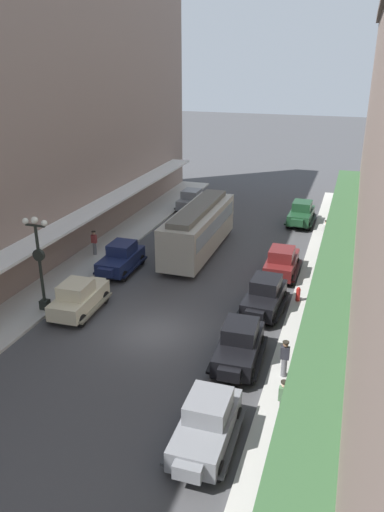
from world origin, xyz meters
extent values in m
plane|color=#424244|center=(0.00, 0.00, 0.00)|extent=(200.00, 200.00, 0.00)
cube|color=#B7B5AD|center=(-7.50, 0.00, 0.07)|extent=(3.00, 60.00, 0.15)
cube|color=#B7B5AD|center=(7.50, 0.00, 0.07)|extent=(3.00, 60.00, 0.15)
cube|color=white|center=(-8.10, 0.00, 3.00)|extent=(1.80, 54.00, 0.16)
cube|color=#335933|center=(8.10, 0.00, 3.00)|extent=(1.80, 54.00, 0.16)
cube|color=#193D23|center=(4.82, 19.55, 0.74)|extent=(1.80, 3.94, 0.80)
cube|color=#193D23|center=(4.83, 19.80, 1.49)|extent=(1.48, 1.74, 0.70)
cube|color=#8C9EA8|center=(4.83, 19.80, 1.49)|extent=(1.41, 1.70, 0.42)
cube|color=#193D23|center=(4.77, 17.42, 0.79)|extent=(0.94, 0.38, 0.52)
cube|color=black|center=(5.77, 19.53, 0.42)|extent=(0.33, 3.52, 0.12)
cube|color=black|center=(3.87, 19.58, 0.42)|extent=(0.33, 3.52, 0.12)
cylinder|color=black|center=(5.59, 18.17, 0.34)|extent=(0.24, 0.69, 0.68)
cylinder|color=black|center=(3.98, 18.21, 0.34)|extent=(0.24, 0.69, 0.68)
cylinder|color=black|center=(5.67, 20.90, 0.34)|extent=(0.24, 0.69, 0.68)
cylinder|color=black|center=(4.05, 20.94, 0.34)|extent=(0.24, 0.69, 0.68)
cube|color=black|center=(4.73, 3.97, 0.74)|extent=(1.87, 3.97, 0.80)
cube|color=black|center=(4.75, 4.22, 1.49)|extent=(1.51, 1.76, 0.70)
cube|color=#8C9EA8|center=(4.75, 4.22, 1.49)|extent=(1.44, 1.72, 0.42)
cube|color=black|center=(4.64, 1.84, 0.79)|extent=(0.95, 0.40, 0.52)
cube|color=black|center=(5.68, 3.93, 0.42)|extent=(0.40, 3.52, 0.12)
cube|color=black|center=(3.79, 4.01, 0.42)|extent=(0.40, 3.52, 0.12)
cylinder|color=black|center=(5.48, 2.57, 0.34)|extent=(0.25, 0.69, 0.68)
cylinder|color=black|center=(3.87, 2.64, 0.34)|extent=(0.25, 0.69, 0.68)
cylinder|color=black|center=(5.60, 5.30, 0.34)|extent=(0.25, 0.69, 0.68)
cylinder|color=black|center=(3.99, 5.37, 0.34)|extent=(0.25, 0.69, 0.68)
cube|color=#19234C|center=(-4.86, 6.37, 0.74)|extent=(1.75, 3.92, 0.80)
cube|color=#19234C|center=(-4.86, 6.62, 1.49)|extent=(1.46, 1.72, 0.70)
cube|color=#8C9EA8|center=(-4.86, 6.62, 1.49)|extent=(1.39, 1.68, 0.42)
cube|color=#19234C|center=(-4.83, 4.24, 0.79)|extent=(0.94, 0.37, 0.52)
cube|color=black|center=(-3.91, 6.38, 0.42)|extent=(0.28, 3.51, 0.12)
cube|color=black|center=(-5.81, 6.36, 0.42)|extent=(0.28, 3.51, 0.12)
cylinder|color=black|center=(-4.03, 5.01, 0.34)|extent=(0.23, 0.68, 0.68)
cylinder|color=black|center=(-5.65, 4.99, 0.34)|extent=(0.23, 0.68, 0.68)
cylinder|color=black|center=(-4.07, 7.74, 0.34)|extent=(0.23, 0.68, 0.68)
cylinder|color=black|center=(-5.68, 7.72, 0.34)|extent=(0.23, 0.68, 0.68)
cube|color=slate|center=(4.65, -6.49, 0.74)|extent=(1.76, 3.93, 0.80)
cube|color=slate|center=(4.65, -6.24, 1.49)|extent=(1.47, 1.72, 0.70)
cube|color=#8C9EA8|center=(4.65, -6.24, 1.49)|extent=(1.39, 1.69, 0.42)
cube|color=slate|center=(4.68, -8.62, 0.79)|extent=(0.94, 0.37, 0.52)
cube|color=#393A3D|center=(5.60, -6.48, 0.42)|extent=(0.29, 3.51, 0.12)
cube|color=#393A3D|center=(3.70, -6.51, 0.42)|extent=(0.29, 3.51, 0.12)
cylinder|color=black|center=(5.48, -7.85, 0.34)|extent=(0.23, 0.68, 0.68)
cylinder|color=black|center=(3.87, -7.87, 0.34)|extent=(0.23, 0.68, 0.68)
cylinder|color=black|center=(5.44, -5.12, 0.34)|extent=(0.23, 0.68, 0.68)
cylinder|color=black|center=(3.82, -5.14, 0.34)|extent=(0.23, 0.68, 0.68)
cube|color=beige|center=(-4.55, 0.74, 0.74)|extent=(1.85, 3.96, 0.80)
cube|color=beige|center=(-4.55, 0.49, 1.49)|extent=(1.50, 1.75, 0.70)
cube|color=#8C9EA8|center=(-4.55, 0.49, 1.49)|extent=(1.43, 1.72, 0.42)
cube|color=beige|center=(-4.64, 2.87, 0.79)|extent=(0.95, 0.40, 0.52)
cube|color=#6D6856|center=(-5.50, 0.70, 0.42)|extent=(0.37, 3.52, 0.12)
cube|color=#6D6856|center=(-3.61, 0.77, 0.42)|extent=(0.37, 3.52, 0.12)
cylinder|color=black|center=(-5.41, 2.07, 0.34)|extent=(0.25, 0.69, 0.68)
cylinder|color=black|center=(-3.80, 2.13, 0.34)|extent=(0.25, 0.69, 0.68)
cylinder|color=black|center=(-5.31, -0.66, 0.34)|extent=(0.25, 0.69, 0.68)
cylinder|color=black|center=(-3.70, -0.60, 0.34)|extent=(0.25, 0.69, 0.68)
cube|color=black|center=(4.56, -1.18, 0.74)|extent=(1.87, 3.97, 0.80)
cube|color=black|center=(4.55, -0.93, 1.49)|extent=(1.51, 1.76, 0.70)
cube|color=#8C9EA8|center=(4.55, -0.93, 1.49)|extent=(1.44, 1.72, 0.42)
cube|color=black|center=(4.65, -3.31, 0.79)|extent=(0.95, 0.40, 0.52)
cube|color=black|center=(5.51, -1.14, 0.42)|extent=(0.39, 3.52, 0.12)
cube|color=black|center=(3.61, -1.22, 0.42)|extent=(0.39, 3.52, 0.12)
cylinder|color=black|center=(5.42, -2.51, 0.34)|extent=(0.25, 0.69, 0.68)
cylinder|color=black|center=(3.81, -2.58, 0.34)|extent=(0.25, 0.69, 0.68)
cylinder|color=black|center=(5.30, 0.22, 0.34)|extent=(0.25, 0.69, 0.68)
cylinder|color=black|center=(3.69, 0.15, 0.34)|extent=(0.25, 0.69, 0.68)
cube|color=slate|center=(-4.86, 20.79, 0.74)|extent=(1.78, 3.93, 0.80)
cube|color=slate|center=(-4.86, 20.54, 1.49)|extent=(1.47, 1.73, 0.70)
cube|color=#8C9EA8|center=(-4.86, 20.54, 1.49)|extent=(1.40, 1.69, 0.42)
cube|color=slate|center=(-4.81, 22.92, 0.79)|extent=(0.94, 0.38, 0.52)
cube|color=#393A3D|center=(-5.81, 20.81, 0.42)|extent=(0.31, 3.51, 0.12)
cube|color=#393A3D|center=(-3.91, 20.77, 0.42)|extent=(0.31, 3.51, 0.12)
cylinder|color=black|center=(-5.64, 22.17, 0.34)|extent=(0.23, 0.68, 0.68)
cylinder|color=black|center=(-4.02, 22.14, 0.34)|extent=(0.23, 0.68, 0.68)
cylinder|color=black|center=(-5.69, 19.44, 0.34)|extent=(0.23, 0.68, 0.68)
cylinder|color=black|center=(-4.08, 19.41, 0.34)|extent=(0.23, 0.68, 0.68)
cube|color=#591919|center=(4.88, 9.00, 0.74)|extent=(1.70, 3.90, 0.80)
cube|color=#591919|center=(4.88, 8.75, 1.49)|extent=(1.44, 1.70, 0.70)
cube|color=#8C9EA8|center=(4.88, 8.75, 1.49)|extent=(1.37, 1.67, 0.42)
cube|color=#591919|center=(4.88, 11.13, 0.79)|extent=(0.94, 0.36, 0.52)
cube|color=black|center=(3.93, 9.00, 0.42)|extent=(0.24, 3.51, 0.12)
cube|color=black|center=(5.83, 9.00, 0.42)|extent=(0.24, 3.51, 0.12)
cylinder|color=black|center=(4.07, 10.36, 0.34)|extent=(0.22, 0.68, 0.68)
cylinder|color=black|center=(5.68, 10.36, 0.34)|extent=(0.22, 0.68, 0.68)
cylinder|color=black|center=(4.07, 7.63, 0.34)|extent=(0.22, 0.68, 0.68)
cylinder|color=black|center=(5.69, 7.63, 0.34)|extent=(0.22, 0.68, 0.68)
cube|color=#ADA899|center=(-1.13, 10.84, 1.75)|extent=(2.55, 9.61, 2.70)
cube|color=#5F5C54|center=(-1.13, 10.84, 3.28)|extent=(1.54, 8.65, 0.36)
cube|color=#8C9EA8|center=(-1.13, 10.84, 2.22)|extent=(2.57, 8.84, 0.95)
cube|color=black|center=(-1.11, 13.72, 0.20)|extent=(2.01, 1.21, 0.40)
cube|color=black|center=(-1.14, 7.96, 0.20)|extent=(2.01, 1.21, 0.40)
cube|color=black|center=(-6.40, 0.26, 0.40)|extent=(0.44, 0.44, 0.50)
cylinder|color=black|center=(-6.40, 0.26, 2.75)|extent=(0.16, 0.16, 4.20)
cube|color=black|center=(-6.40, 0.26, 4.85)|extent=(1.10, 0.10, 0.10)
sphere|color=white|center=(-6.95, 0.26, 5.03)|extent=(0.32, 0.32, 0.32)
sphere|color=white|center=(-5.85, 0.26, 5.03)|extent=(0.32, 0.32, 0.32)
sphere|color=white|center=(-6.40, 0.26, 5.13)|extent=(0.36, 0.36, 0.36)
cylinder|color=black|center=(-6.40, 0.26, 3.25)|extent=(0.64, 0.18, 0.64)
cylinder|color=silver|center=(-6.40, 0.36, 3.25)|extent=(0.56, 0.02, 0.56)
cylinder|color=#B21E19|center=(6.35, 5.45, 0.50)|extent=(0.24, 0.24, 0.70)
sphere|color=#B21E19|center=(6.35, 5.45, 0.87)|extent=(0.20, 0.20, 0.20)
cylinder|color=slate|center=(7.04, 15.34, 0.57)|extent=(0.24, 0.24, 0.85)
cube|color=white|center=(7.04, 15.34, 1.28)|extent=(0.36, 0.22, 0.56)
sphere|color=beige|center=(7.04, 15.34, 1.68)|extent=(0.22, 0.22, 0.22)
cylinder|color=black|center=(7.04, 15.34, 1.80)|extent=(0.28, 0.28, 0.04)
cylinder|color=#2D2D33|center=(7.45, -2.38, 0.57)|extent=(0.24, 0.24, 0.85)
cube|color=#3F598C|center=(7.45, -2.38, 1.28)|extent=(0.36, 0.22, 0.56)
sphere|color=#9E7051|center=(7.45, -2.38, 1.68)|extent=(0.22, 0.22, 0.22)
cylinder|color=black|center=(7.45, -2.38, 1.80)|extent=(0.28, 0.28, 0.04)
cylinder|color=slate|center=(6.65, -1.77, 0.57)|extent=(0.24, 0.24, 0.85)
cube|color=#26262D|center=(6.65, -1.77, 1.28)|extent=(0.36, 0.22, 0.56)
sphere|color=brown|center=(6.65, -1.77, 1.68)|extent=(0.22, 0.22, 0.22)
cylinder|color=black|center=(6.65, -1.77, 1.80)|extent=(0.28, 0.28, 0.04)
cylinder|color=slate|center=(-7.65, 8.07, 0.57)|extent=(0.24, 0.24, 0.85)
cube|color=maroon|center=(-7.65, 8.07, 1.28)|extent=(0.36, 0.22, 0.56)
sphere|color=beige|center=(-7.65, 8.07, 1.68)|extent=(0.22, 0.22, 0.22)
cylinder|color=black|center=(-7.65, 8.07, 1.80)|extent=(0.28, 0.28, 0.04)
cylinder|color=slate|center=(7.61, 16.45, 0.57)|extent=(0.24, 0.24, 0.85)
cube|color=white|center=(7.61, 16.45, 1.28)|extent=(0.36, 0.22, 0.56)
sphere|color=#9E7051|center=(7.61, 16.45, 1.68)|extent=(0.22, 0.22, 0.22)
cylinder|color=#2D2D33|center=(7.00, -4.50, 0.57)|extent=(0.24, 0.24, 0.85)
cube|color=#4C724C|center=(7.00, -4.50, 1.28)|extent=(0.36, 0.22, 0.56)
sphere|color=beige|center=(7.00, -4.50, 1.68)|extent=(0.22, 0.22, 0.22)
cylinder|color=black|center=(7.00, -4.50, 1.80)|extent=(0.28, 0.28, 0.04)
camera|label=1|loc=(8.50, -19.74, 12.78)|focal=34.88mm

